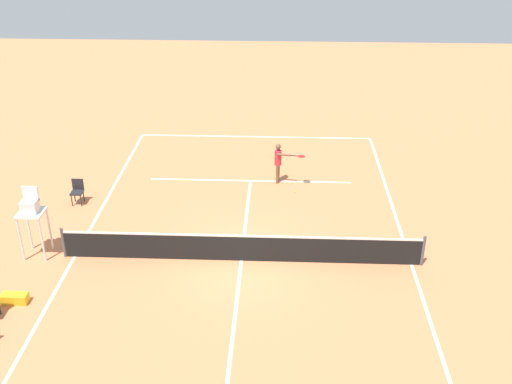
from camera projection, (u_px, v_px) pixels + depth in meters
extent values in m
plane|color=#D37A4C|center=(241.00, 260.00, 19.62)|extent=(60.00, 60.00, 0.00)
cube|color=white|center=(256.00, 137.00, 29.06)|extent=(10.96, 0.10, 0.01)
cube|color=white|center=(412.00, 264.00, 19.41)|extent=(0.10, 21.28, 0.01)
cube|color=white|center=(75.00, 256.00, 19.82)|extent=(0.10, 21.28, 0.01)
cube|color=white|center=(251.00, 181.00, 24.81)|extent=(8.22, 0.10, 0.01)
cube|color=white|center=(241.00, 260.00, 19.61)|extent=(0.10, 11.71, 0.01)
cylinder|color=#4C4C51|center=(423.00, 251.00, 19.15)|extent=(0.10, 0.10, 1.07)
cylinder|color=#4C4C51|center=(63.00, 242.00, 19.59)|extent=(0.10, 0.10, 1.07)
cube|color=black|center=(241.00, 249.00, 19.41)|extent=(11.56, 0.03, 0.91)
cube|color=white|center=(241.00, 236.00, 19.19)|extent=(11.56, 0.04, 0.06)
cylinder|color=brown|center=(278.00, 172.00, 24.61)|extent=(0.12, 0.12, 0.78)
cylinder|color=brown|center=(277.00, 174.00, 24.44)|extent=(0.12, 0.12, 0.78)
cylinder|color=red|center=(278.00, 158.00, 24.20)|extent=(0.28, 0.28, 0.61)
sphere|color=brown|center=(278.00, 147.00, 23.98)|extent=(0.22, 0.22, 0.22)
cylinder|color=brown|center=(279.00, 155.00, 24.35)|extent=(0.09, 0.09, 0.55)
cylinder|color=brown|center=(284.00, 155.00, 23.88)|extent=(0.55, 0.19, 0.09)
cylinder|color=black|center=(294.00, 156.00, 23.80)|extent=(0.26, 0.08, 0.04)
ellipsoid|color=red|center=(301.00, 156.00, 23.74)|extent=(0.37, 0.34, 0.04)
sphere|color=#CCE033|center=(295.00, 191.00, 23.89)|extent=(0.07, 0.07, 0.07)
cylinder|color=silver|center=(42.00, 240.00, 19.26)|extent=(0.07, 0.07, 1.55)
cylinder|color=silver|center=(21.00, 240.00, 19.29)|extent=(0.07, 0.07, 1.55)
cylinder|color=silver|center=(50.00, 229.00, 19.88)|extent=(0.07, 0.07, 1.55)
cylinder|color=silver|center=(29.00, 228.00, 19.91)|extent=(0.07, 0.07, 1.55)
cube|color=silver|center=(31.00, 213.00, 19.21)|extent=(0.80, 0.80, 0.06)
cube|color=silver|center=(30.00, 206.00, 19.11)|extent=(0.50, 0.44, 0.40)
cube|color=silver|center=(30.00, 193.00, 19.12)|extent=(0.50, 0.06, 0.50)
cylinder|color=#262626|center=(81.00, 201.00, 22.79)|extent=(0.04, 0.04, 0.45)
cylinder|color=#262626|center=(72.00, 201.00, 22.80)|extent=(0.04, 0.04, 0.45)
cylinder|color=#262626|center=(84.00, 196.00, 23.10)|extent=(0.04, 0.04, 0.45)
cylinder|color=#262626|center=(75.00, 196.00, 23.11)|extent=(0.04, 0.04, 0.45)
cube|color=#232328|center=(77.00, 193.00, 22.83)|extent=(0.44, 0.44, 0.06)
cube|color=#232328|center=(78.00, 184.00, 22.92)|extent=(0.44, 0.04, 0.44)
cube|color=yellow|center=(15.00, 298.00, 17.60)|extent=(0.76, 0.32, 0.30)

